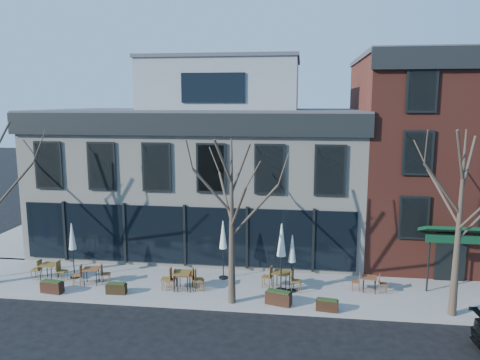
# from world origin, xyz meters

# --- Properties ---
(ground) EXTENTS (120.00, 120.00, 0.00)m
(ground) POSITION_xyz_m (0.00, 0.00, 0.00)
(ground) COLOR black
(ground) RESTS_ON ground
(sidewalk_front) EXTENTS (33.50, 4.70, 0.15)m
(sidewalk_front) POSITION_xyz_m (3.25, -2.15, 0.07)
(sidewalk_front) COLOR gray
(sidewalk_front) RESTS_ON ground
(sidewalk_side) EXTENTS (4.50, 12.00, 0.15)m
(sidewalk_side) POSITION_xyz_m (-11.25, 6.00, 0.07)
(sidewalk_side) COLOR gray
(sidewalk_side) RESTS_ON ground
(corner_building) EXTENTS (18.39, 10.39, 11.10)m
(corner_building) POSITION_xyz_m (0.07, 5.07, 4.72)
(corner_building) COLOR beige
(corner_building) RESTS_ON ground
(red_brick_building) EXTENTS (8.20, 11.78, 11.18)m
(red_brick_building) POSITION_xyz_m (13.00, 4.98, 5.64)
(red_brick_building) COLOR maroon
(red_brick_building) RESTS_ON ground
(tree_mid) EXTENTS (3.50, 3.55, 7.04)m
(tree_mid) POSITION_xyz_m (3.01, -3.90, 3.79)
(tree_mid) COLOR #382B21
(tree_mid) RESTS_ON sidewalk_front
(tree_right) EXTENTS (3.72, 3.77, 7.48)m
(tree_right) POSITION_xyz_m (12.01, -3.90, 4.02)
(tree_right) COLOR #382B21
(tree_right) RESTS_ON sidewalk_front
(cafe_set_0) EXTENTS (1.82, 0.75, 0.96)m
(cafe_set_0) POSITION_xyz_m (-6.14, -2.49, 0.64)
(cafe_set_0) COLOR brown
(cafe_set_0) RESTS_ON sidewalk_front
(cafe_set_1) EXTENTS (1.81, 0.85, 0.93)m
(cafe_set_1) POSITION_xyz_m (-3.88, -2.73, 0.63)
(cafe_set_1) COLOR brown
(cafe_set_1) RESTS_ON sidewalk_front
(cafe_set_2) EXTENTS (1.95, 0.83, 1.02)m
(cafe_set_2) POSITION_xyz_m (0.52, -2.82, 0.67)
(cafe_set_2) COLOR brown
(cafe_set_2) RESTS_ON sidewalk_front
(cafe_set_3) EXTENTS (1.80, 0.76, 0.94)m
(cafe_set_3) POSITION_xyz_m (0.68, -2.85, 0.63)
(cafe_set_3) COLOR brown
(cafe_set_3) RESTS_ON sidewalk_front
(cafe_set_4) EXTENTS (1.94, 0.92, 0.99)m
(cafe_set_4) POSITION_xyz_m (5.04, -2.18, 0.66)
(cafe_set_4) COLOR brown
(cafe_set_4) RESTS_ON sidewalk_front
(cafe_set_5) EXTENTS (1.62, 0.70, 0.84)m
(cafe_set_5) POSITION_xyz_m (9.00, -1.93, 0.58)
(cafe_set_5) COLOR brown
(cafe_set_5) RESTS_ON sidewalk_front
(umbrella_0) EXTENTS (0.44, 0.44, 2.74)m
(umbrella_0) POSITION_xyz_m (-5.06, -2.09, 2.09)
(umbrella_0) COLOR black
(umbrella_0) RESTS_ON sidewalk_front
(umbrella_2) EXTENTS (0.46, 0.46, 2.88)m
(umbrella_2) POSITION_xyz_m (2.18, -1.20, 2.18)
(umbrella_2) COLOR black
(umbrella_2) RESTS_ON sidewalk_front
(umbrella_3) EXTENTS (0.50, 0.50, 3.15)m
(umbrella_3) POSITION_xyz_m (5.03, -2.39, 2.38)
(umbrella_3) COLOR black
(umbrella_3) RESTS_ON sidewalk_front
(umbrella_4) EXTENTS (0.42, 0.42, 2.65)m
(umbrella_4) POSITION_xyz_m (5.51, -2.37, 2.02)
(umbrella_4) COLOR black
(umbrella_4) RESTS_ON sidewalk_front
(planter_0) EXTENTS (1.04, 0.54, 0.56)m
(planter_0) POSITION_xyz_m (-5.19, -3.93, 0.43)
(planter_0) COLOR black
(planter_0) RESTS_ON sidewalk_front
(planter_1) EXTENTS (0.91, 0.39, 0.50)m
(planter_1) POSITION_xyz_m (-2.27, -3.66, 0.40)
(planter_1) COLOR black
(planter_1) RESTS_ON sidewalk_front
(planter_2) EXTENTS (1.16, 0.72, 0.61)m
(planter_2) POSITION_xyz_m (4.99, -3.85, 0.45)
(planter_2) COLOR #321B10
(planter_2) RESTS_ON sidewalk_front
(planter_3) EXTENTS (0.94, 0.48, 0.50)m
(planter_3) POSITION_xyz_m (7.01, -4.20, 0.40)
(planter_3) COLOR black
(planter_3) RESTS_ON sidewalk_front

